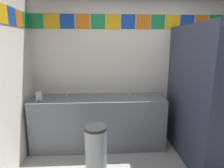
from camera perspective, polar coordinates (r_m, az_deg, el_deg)
name	(u,v)px	position (r m, az deg, el deg)	size (l,w,h in m)	color
wall_back	(141,68)	(3.55, 8.56, 4.53)	(3.83, 0.09, 2.58)	silver
vanity_counter	(99,121)	(3.38, -3.92, -10.85)	(2.18, 0.59, 0.86)	slate
faucet_left	(66,94)	(3.36, -13.35, -2.75)	(0.04, 0.10, 0.14)	silver
faucet_right	(130,93)	(3.35, 5.34, -2.54)	(0.04, 0.10, 0.14)	silver
soap_dispenser	(39,97)	(3.19, -20.55, -3.51)	(0.09, 0.09, 0.16)	gray
stall_divider	(205,99)	(2.92, 25.66, -4.04)	(0.92, 1.42, 2.01)	#33384C
toilet	(205,128)	(3.82, 25.70, -11.48)	(0.39, 0.49, 0.74)	white
trash_bin	(96,150)	(2.77, -4.77, -18.74)	(0.30, 0.30, 0.68)	#999EA3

